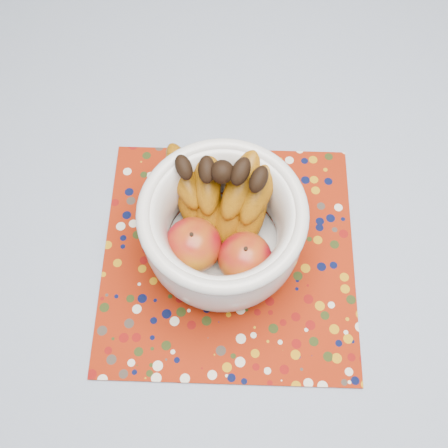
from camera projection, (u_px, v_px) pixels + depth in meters
name	position (u px, v px, depth m)	size (l,w,h in m)	color
table	(316.00, 231.00, 0.84)	(1.20, 1.20, 0.75)	brown
tablecloth	(325.00, 208.00, 0.76)	(1.32, 1.32, 0.01)	slate
placemat	(229.00, 255.00, 0.73)	(0.35, 0.35, 0.00)	maroon
fruit_bowl	(220.00, 218.00, 0.67)	(0.24, 0.21, 0.16)	silver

